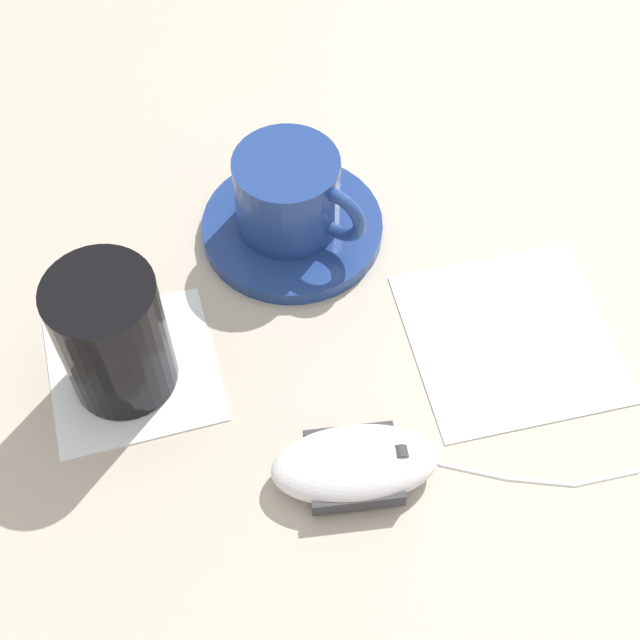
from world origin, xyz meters
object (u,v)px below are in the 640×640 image
Objects in this scene: coffee_cup at (290,194)px; drinking_glass at (113,336)px; saucer at (292,227)px; computer_mouse at (354,465)px.

coffee_cup is 0.18m from drinking_glass.
coffee_cup is at bearing -70.21° from drinking_glass.
saucer is at bearing -156.35° from coffee_cup.
saucer is 0.19m from drinking_glass.
coffee_cup is at bearing 23.65° from saucer.
saucer is 1.36× the size of coffee_cup.
coffee_cup reaches higher than computer_mouse.
saucer is at bearing -17.71° from computer_mouse.
saucer is 1.39× the size of drinking_glass.
coffee_cup is at bearing -17.49° from computer_mouse.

